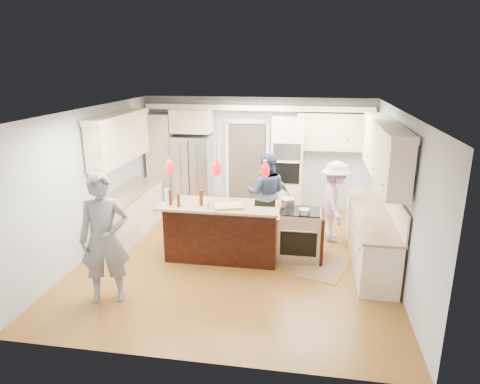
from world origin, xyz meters
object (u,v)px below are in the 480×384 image
object	(u,v)px
island_range	(301,234)
refrigerator	(193,172)
kitchen_island	(225,230)
person_far_left	(266,193)
person_bar_end	(104,239)

from	to	relation	value
island_range	refrigerator	bearing A→B (deg)	137.41
kitchen_island	person_far_left	world-z (taller)	person_far_left
kitchen_island	person_far_left	size ratio (longest dim) A/B	1.23
kitchen_island	person_far_left	distance (m)	1.44
refrigerator	kitchen_island	bearing A→B (deg)	-63.08
island_range	person_far_left	xyz separation A→B (m)	(-0.76, 1.15, 0.40)
refrigerator	kitchen_island	size ratio (longest dim) A/B	0.86
person_far_left	kitchen_island	bearing A→B (deg)	60.68
refrigerator	kitchen_island	distance (m)	2.91
refrigerator	person_far_left	size ratio (longest dim) A/B	1.05
refrigerator	island_range	bearing A→B (deg)	-42.59
refrigerator	person_bar_end	bearing A→B (deg)	-91.51
kitchen_island	refrigerator	bearing A→B (deg)	116.92
person_far_left	island_range	bearing A→B (deg)	121.75
refrigerator	person_far_left	xyz separation A→B (m)	(1.95, -1.34, -0.04)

